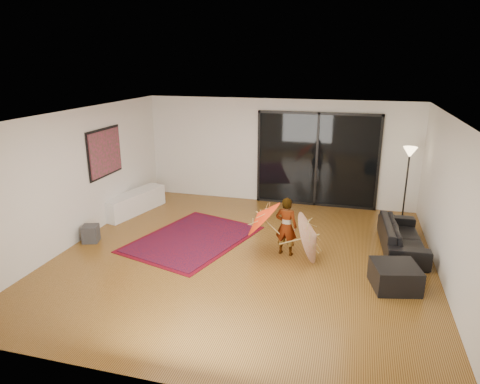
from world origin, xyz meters
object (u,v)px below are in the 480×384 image
at_px(sofa, 402,237).
at_px(child, 286,226).
at_px(media_console, 134,202).
at_px(ottoman, 395,276).

xyz_separation_m(sofa, child, (-2.20, -0.80, 0.30)).
xyz_separation_m(media_console, sofa, (6.20, -0.59, 0.03)).
xyz_separation_m(ottoman, child, (-1.96, 0.80, 0.37)).
distance_m(media_console, ottoman, 6.35).
distance_m(sofa, ottoman, 1.62).
relative_size(sofa, ottoman, 2.69).
xyz_separation_m(sofa, ottoman, (-0.24, -1.60, -0.08)).
distance_m(ottoman, child, 2.15).
bearing_deg(media_console, ottoman, -6.56).
height_order(media_console, sofa, sofa).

